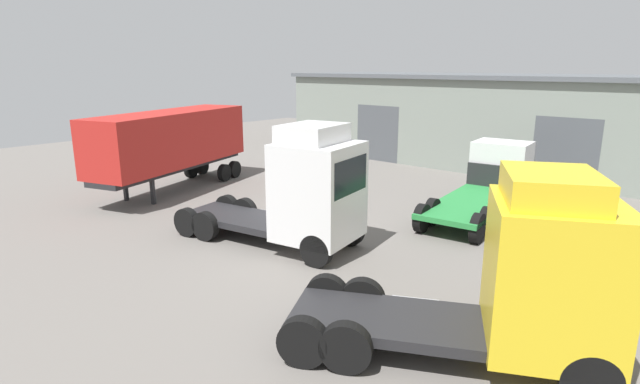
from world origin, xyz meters
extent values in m
plane|color=slate|center=(0.00, 0.00, 0.00)|extent=(60.00, 60.00, 0.00)
cube|color=gray|center=(0.00, 18.04, 2.66)|extent=(26.19, 8.08, 5.33)
cube|color=#565B60|center=(0.00, 18.04, 5.45)|extent=(26.69, 8.58, 0.25)
cube|color=#4C5156|center=(-5.76, 14.03, 1.80)|extent=(3.20, 0.08, 3.60)
cube|color=#4C5156|center=(5.76, 14.03, 1.80)|extent=(3.20, 0.08, 3.60)
cube|color=silver|center=(2.43, -1.06, 2.12)|extent=(2.80, 2.88, 3.18)
cube|color=silver|center=(2.23, -1.10, 3.99)|extent=(2.02, 2.36, 0.60)
cube|color=black|center=(3.58, -0.86, 2.76)|extent=(0.45, 2.08, 1.15)
cube|color=#232326|center=(-0.86, -1.65, 0.65)|extent=(4.56, 2.72, 0.24)
cylinder|color=#B2B2B7|center=(-0.44, -0.56, 0.48)|extent=(1.18, 0.74, 0.56)
cylinder|color=black|center=(2.82, 0.12, 0.53)|extent=(1.10, 0.48, 1.06)
cylinder|color=black|center=(3.21, -2.04, 0.53)|extent=(1.10, 0.48, 1.06)
cylinder|color=black|center=(-1.78, -0.69, 0.53)|extent=(1.10, 0.48, 1.06)
cylinder|color=black|center=(-1.39, -2.86, 0.53)|extent=(1.10, 0.48, 1.06)
cylinder|color=black|center=(-2.66, -0.85, 0.53)|extent=(1.10, 0.48, 1.06)
cylinder|color=black|center=(-2.28, -3.02, 0.53)|extent=(1.10, 0.48, 1.06)
cube|color=red|center=(-8.66, 0.54, 2.64)|extent=(5.23, 9.56, 2.59)
cube|color=#232326|center=(-8.66, 0.54, 1.23)|extent=(4.51, 9.32, 0.24)
cube|color=#232326|center=(-7.16, -1.52, 0.56)|extent=(0.20, 0.20, 1.11)
cube|color=#232326|center=(-8.68, -2.01, 0.56)|extent=(0.20, 0.20, 1.11)
cylinder|color=black|center=(-8.49, 3.56, 0.46)|extent=(0.57, 0.97, 0.93)
cylinder|color=black|center=(-10.58, 2.88, 0.46)|extent=(0.57, 0.97, 0.93)
cylinder|color=black|center=(-8.79, 4.51, 0.46)|extent=(0.57, 0.97, 0.93)
cylinder|color=black|center=(-10.89, 3.83, 0.46)|extent=(0.57, 0.97, 0.93)
cube|color=silver|center=(4.30, 9.53, 1.65)|extent=(2.60, 2.15, 2.20)
cube|color=black|center=(4.20, 10.44, 2.04)|extent=(2.01, 0.30, 0.88)
cube|color=#28843D|center=(4.74, 5.59, 0.73)|extent=(3.05, 6.25, 0.20)
cube|color=#232326|center=(4.41, 8.51, 1.28)|extent=(2.40, 0.38, 1.10)
cylinder|color=black|center=(3.20, 9.86, 0.55)|extent=(0.42, 1.12, 1.09)
cylinder|color=black|center=(5.29, 10.09, 0.55)|extent=(0.42, 1.12, 1.09)
cylinder|color=black|center=(3.85, 4.07, 0.55)|extent=(0.42, 1.12, 1.09)
cylinder|color=black|center=(5.94, 4.31, 0.55)|extent=(0.42, 1.12, 1.09)
cylinder|color=black|center=(3.96, 3.08, 0.55)|extent=(0.42, 1.12, 1.09)
cylinder|color=black|center=(6.05, 3.31, 0.55)|extent=(0.42, 1.12, 1.09)
cube|color=yellow|center=(10.31, -2.96, 2.06)|extent=(3.29, 3.33, 3.03)
cube|color=yellow|center=(10.13, -3.06, 3.86)|extent=(2.46, 2.64, 0.60)
cube|color=black|center=(11.34, -2.42, 2.67)|extent=(1.05, 1.90, 1.09)
cube|color=#232326|center=(7.42, -4.48, 0.67)|extent=(4.59, 3.69, 0.24)
cylinder|color=#B2B2B7|center=(7.48, -3.32, 0.50)|extent=(1.23, 1.01, 0.56)
cylinder|color=black|center=(10.33, -1.71, 0.55)|extent=(1.11, 0.78, 1.10)
cylinder|color=black|center=(11.35, -3.66, 0.55)|extent=(1.11, 0.78, 1.10)
cylinder|color=black|center=(6.32, -3.82, 0.55)|extent=(1.11, 0.78, 1.10)
cylinder|color=black|center=(7.34, -5.77, 0.55)|extent=(1.11, 0.78, 1.10)
cylinder|color=black|center=(5.52, -4.24, 0.55)|extent=(1.11, 0.78, 1.10)
cylinder|color=black|center=(6.54, -6.18, 0.55)|extent=(1.11, 0.78, 1.10)
camera|label=1|loc=(12.91, -12.89, 6.11)|focal=28.00mm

